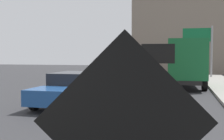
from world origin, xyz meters
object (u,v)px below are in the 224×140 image
at_px(highway_guide_sign, 203,42).
at_px(traffic_cone_mid_lane, 123,130).
at_px(box_truck, 185,62).
at_px(roadwork_sign, 125,127).
at_px(pickup_car, 74,88).
at_px(traffic_cone_curbside, 140,98).
at_px(traffic_cone_far_lane, 137,108).
at_px(arrow_board_trailer, 158,89).

xyz_separation_m(highway_guide_sign, traffic_cone_mid_lane, (-3.32, -20.98, -3.13)).
relative_size(box_truck, highway_guide_sign, 1.41).
height_order(roadwork_sign, pickup_car, roadwork_sign).
bearing_deg(roadwork_sign, highway_guide_sign, 84.53).
xyz_separation_m(roadwork_sign, traffic_cone_curbside, (-1.16, 8.62, -1.10)).
relative_size(pickup_car, highway_guide_sign, 1.00).
xyz_separation_m(highway_guide_sign, traffic_cone_far_lane, (-3.36, -18.49, -3.08)).
distance_m(traffic_cone_mid_lane, traffic_cone_far_lane, 2.49).
height_order(box_truck, traffic_cone_mid_lane, box_truck).
distance_m(traffic_cone_far_lane, traffic_cone_curbside, 2.01).
relative_size(highway_guide_sign, traffic_cone_curbside, 6.58).
bearing_deg(box_truck, traffic_cone_curbside, -102.45).
bearing_deg(traffic_cone_far_lane, pickup_car, 145.68).
xyz_separation_m(roadwork_sign, highway_guide_sign, (2.40, 25.11, 1.95)).
distance_m(arrow_board_trailer, traffic_cone_far_lane, 4.35).
height_order(roadwork_sign, arrow_board_trailer, arrow_board_trailer).
distance_m(roadwork_sign, highway_guide_sign, 25.30).
distance_m(pickup_car, traffic_cone_curbside, 2.97).
height_order(pickup_car, traffic_cone_far_lane, pickup_car).
relative_size(arrow_board_trailer, traffic_cone_far_lane, 3.84).
bearing_deg(box_truck, traffic_cone_mid_lane, -97.03).
xyz_separation_m(traffic_cone_far_lane, traffic_cone_curbside, (-0.21, 2.00, 0.03)).
xyz_separation_m(arrow_board_trailer, pickup_car, (-3.46, -2.18, 0.22)).
bearing_deg(highway_guide_sign, box_truck, -101.97).
bearing_deg(arrow_board_trailer, traffic_cone_mid_lane, -92.21).
bearing_deg(traffic_cone_mid_lane, arrow_board_trailer, 87.79).
distance_m(box_truck, pickup_car, 9.39).
relative_size(traffic_cone_mid_lane, traffic_cone_curbside, 0.78).
bearing_deg(highway_guide_sign, roadwork_sign, -95.47).
distance_m(pickup_car, traffic_cone_mid_lane, 5.66).
bearing_deg(arrow_board_trailer, highway_guide_sign, 77.80).
height_order(roadwork_sign, traffic_cone_curbside, roadwork_sign).
relative_size(arrow_board_trailer, box_truck, 0.38).
bearing_deg(box_truck, arrow_board_trailer, -102.52).
xyz_separation_m(arrow_board_trailer, traffic_cone_far_lane, (-0.30, -4.34, -0.14)).
bearing_deg(box_truck, traffic_cone_far_lane, -98.91).
bearing_deg(traffic_cone_far_lane, traffic_cone_mid_lane, -89.24).
height_order(arrow_board_trailer, traffic_cone_far_lane, arrow_board_trailer).
xyz_separation_m(box_truck, pickup_car, (-4.76, -8.03, -1.02)).
height_order(pickup_car, highway_guide_sign, highway_guide_sign).
bearing_deg(pickup_car, roadwork_sign, -64.88).
bearing_deg(pickup_car, traffic_cone_mid_lane, -55.47).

